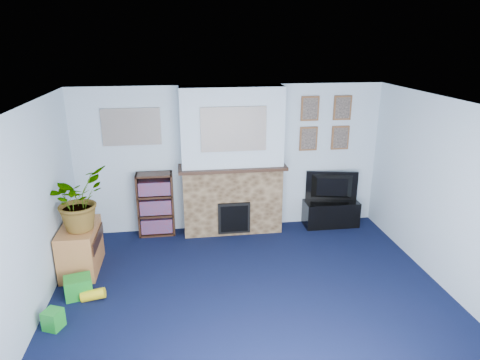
{
  "coord_description": "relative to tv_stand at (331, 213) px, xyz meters",
  "views": [
    {
      "loc": [
        -0.8,
        -4.48,
        3.11
      ],
      "look_at": [
        -0.06,
        0.75,
        1.33
      ],
      "focal_mm": 32.0,
      "sensor_mm": 36.0,
      "label": 1
    }
  ],
  "objects": [
    {
      "name": "floor",
      "position": [
        -1.7,
        -2.03,
        -0.23
      ],
      "size": [
        5.0,
        4.5,
        0.01
      ],
      "primitive_type": "cube",
      "color": "black",
      "rests_on": "ground"
    },
    {
      "name": "ceiling",
      "position": [
        -1.7,
        -2.03,
        2.17
      ],
      "size": [
        5.0,
        4.5,
        0.01
      ],
      "primitive_type": "cube",
      "color": "white",
      "rests_on": "wall_back"
    },
    {
      "name": "wall_back",
      "position": [
        -1.7,
        0.22,
        0.97
      ],
      "size": [
        5.0,
        0.04,
        2.4
      ],
      "primitive_type": "cube",
      "color": "silver",
      "rests_on": "ground"
    },
    {
      "name": "wall_front",
      "position": [
        -1.7,
        -4.28,
        0.97
      ],
      "size": [
        5.0,
        0.04,
        2.4
      ],
      "primitive_type": "cube",
      "color": "silver",
      "rests_on": "ground"
    },
    {
      "name": "wall_left",
      "position": [
        -4.2,
        -2.03,
        0.97
      ],
      "size": [
        0.04,
        4.5,
        2.4
      ],
      "primitive_type": "cube",
      "color": "silver",
      "rests_on": "ground"
    },
    {
      "name": "wall_right",
      "position": [
        0.8,
        -2.03,
        0.97
      ],
      "size": [
        0.04,
        4.5,
        2.4
      ],
      "primitive_type": "cube",
      "color": "silver",
      "rests_on": "ground"
    },
    {
      "name": "chimney_breast",
      "position": [
        -1.7,
        0.02,
        0.96
      ],
      "size": [
        1.72,
        0.5,
        2.4
      ],
      "color": "brown",
      "rests_on": "ground"
    },
    {
      "name": "collage_main",
      "position": [
        -1.7,
        -0.19,
        1.55
      ],
      "size": [
        1.0,
        0.03,
        0.68
      ],
      "primitive_type": "cube",
      "color": "gray",
      "rests_on": "chimney_breast"
    },
    {
      "name": "collage_left",
      "position": [
        -3.25,
        0.21,
        1.55
      ],
      "size": [
        0.9,
        0.03,
        0.58
      ],
      "primitive_type": "cube",
      "color": "gray",
      "rests_on": "wall_back"
    },
    {
      "name": "portrait_tl",
      "position": [
        -0.4,
        0.2,
        1.77
      ],
      "size": [
        0.3,
        0.03,
        0.4
      ],
      "primitive_type": "cube",
      "color": "brown",
      "rests_on": "wall_back"
    },
    {
      "name": "portrait_tr",
      "position": [
        0.15,
        0.2,
        1.77
      ],
      "size": [
        0.3,
        0.03,
        0.4
      ],
      "primitive_type": "cube",
      "color": "brown",
      "rests_on": "wall_back"
    },
    {
      "name": "portrait_bl",
      "position": [
        -0.4,
        0.2,
        1.27
      ],
      "size": [
        0.3,
        0.03,
        0.4
      ],
      "primitive_type": "cube",
      "color": "brown",
      "rests_on": "wall_back"
    },
    {
      "name": "portrait_br",
      "position": [
        0.15,
        0.2,
        1.27
      ],
      "size": [
        0.3,
        0.03,
        0.4
      ],
      "primitive_type": "cube",
      "color": "brown",
      "rests_on": "wall_back"
    },
    {
      "name": "tv_stand",
      "position": [
        0.0,
        0.0,
        0.0
      ],
      "size": [
        0.92,
        0.39,
        0.44
      ],
      "primitive_type": "cube",
      "color": "black",
      "rests_on": "ground"
    },
    {
      "name": "television",
      "position": [
        0.0,
        0.02,
        0.46
      ],
      "size": [
        0.88,
        0.3,
        0.5
      ],
      "primitive_type": "imported",
      "rotation": [
        0.0,
        0.0,
        2.93
      ],
      "color": "black",
      "rests_on": "tv_stand"
    },
    {
      "name": "bookshelf",
      "position": [
        -2.95,
        0.08,
        0.28
      ],
      "size": [
        0.58,
        0.28,
        1.05
      ],
      "color": "black",
      "rests_on": "ground"
    },
    {
      "name": "sideboard",
      "position": [
        -3.94,
        -0.94,
        0.12
      ],
      "size": [
        0.47,
        0.84,
        0.65
      ],
      "primitive_type": "cube",
      "color": "#AC6A37",
      "rests_on": "ground"
    },
    {
      "name": "potted_plant",
      "position": [
        -3.89,
        -0.99,
        0.84
      ],
      "size": [
        0.89,
        0.94,
        0.83
      ],
      "primitive_type": "imported",
      "rotation": [
        0.0,
        0.0,
        1.15
      ],
      "color": "#26661E",
      "rests_on": "sideboard"
    },
    {
      "name": "mantel_clock",
      "position": [
        -1.83,
        -0.03,
        1.0
      ],
      "size": [
        0.1,
        0.06,
        0.14
      ],
      "primitive_type": "cube",
      "color": "gold",
      "rests_on": "chimney_breast"
    },
    {
      "name": "mantel_candle",
      "position": [
        -1.34,
        -0.03,
        1.01
      ],
      "size": [
        0.05,
        0.05,
        0.15
      ],
      "primitive_type": "cylinder",
      "color": "#B2BFC6",
      "rests_on": "chimney_breast"
    },
    {
      "name": "mantel_teddy",
      "position": [
        -2.21,
        -0.03,
        0.99
      ],
      "size": [
        0.13,
        0.13,
        0.13
      ],
      "primitive_type": "sphere",
      "color": "gray",
      "rests_on": "chimney_breast"
    },
    {
      "name": "mantel_can",
      "position": [
        -1.04,
        -0.03,
        0.99
      ],
      "size": [
        0.06,
        0.06,
        0.11
      ],
      "primitive_type": "cylinder",
      "color": "#198C26",
      "rests_on": "chimney_breast"
    },
    {
      "name": "green_crate",
      "position": [
        -3.86,
        -1.62,
        -0.08
      ],
      "size": [
        0.38,
        0.33,
        0.26
      ],
      "primitive_type": "cube",
      "rotation": [
        0.0,
        0.0,
        0.26
      ],
      "color": "#198C26",
      "rests_on": "ground"
    },
    {
      "name": "toy_ball",
      "position": [
        -4.05,
        -0.86,
        -0.14
      ],
      "size": [
        0.15,
        0.15,
        0.15
      ],
      "primitive_type": "sphere",
      "color": "red",
      "rests_on": "ground"
    },
    {
      "name": "toy_block",
      "position": [
        -4.0,
        -2.23,
        -0.12
      ],
      "size": [
        0.24,
        0.24,
        0.23
      ],
      "primitive_type": "cube",
      "rotation": [
        0.0,
        0.0,
        -0.42
      ],
      "color": "#198C26",
      "rests_on": "ground"
    },
    {
      "name": "toy_tube",
      "position": [
        -3.67,
        -1.73,
        -0.15
      ],
      "size": [
        0.3,
        0.13,
        0.17
      ],
      "primitive_type": "cylinder",
      "rotation": [
        0.0,
        1.43,
        0.0
      ],
      "color": "yellow",
      "rests_on": "ground"
    }
  ]
}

